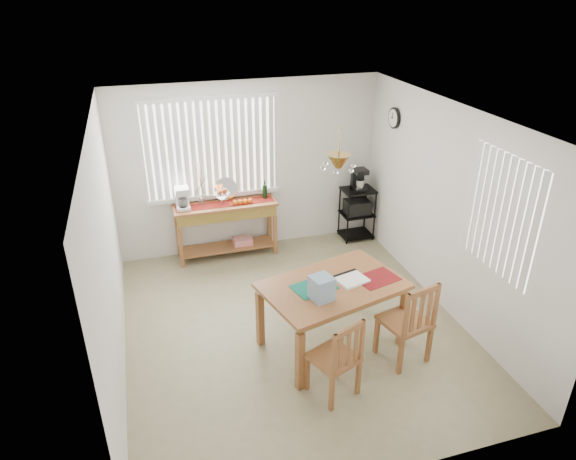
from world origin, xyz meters
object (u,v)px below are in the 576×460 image
object	(u,v)px
wire_cart	(357,209)
chair_right	(408,322)
dining_table	(333,291)
chair_left	(336,358)
sideboard	(227,217)
cart_items	(359,180)

from	to	relation	value
wire_cart	chair_right	xyz separation A→B (m)	(-0.68, -2.94, -0.01)
dining_table	chair_right	bearing A→B (deg)	-35.53
chair_left	chair_right	world-z (taller)	chair_right
sideboard	cart_items	xyz separation A→B (m)	(2.12, -0.01, 0.37)
sideboard	wire_cart	xyz separation A→B (m)	(2.12, -0.02, -0.13)
cart_items	chair_right	bearing A→B (deg)	-103.05
wire_cart	cart_items	bearing A→B (deg)	90.00
sideboard	chair_right	distance (m)	3.29
wire_cart	chair_right	distance (m)	3.02
chair_left	chair_right	distance (m)	0.98
chair_right	chair_left	bearing A→B (deg)	-163.63
wire_cart	chair_left	world-z (taller)	chair_left
cart_items	chair_right	xyz separation A→B (m)	(-0.68, -2.95, -0.51)
dining_table	chair_right	size ratio (longest dim) A/B	1.68
chair_right	cart_items	bearing A→B (deg)	76.95
chair_right	sideboard	bearing A→B (deg)	115.96
dining_table	cart_items	bearing A→B (deg)	60.72
sideboard	chair_left	size ratio (longest dim) A/B	1.63
dining_table	chair_right	distance (m)	0.88
dining_table	chair_left	xyz separation A→B (m)	(-0.25, -0.77, -0.27)
dining_table	wire_cart	bearing A→B (deg)	60.63
chair_right	wire_cart	bearing A→B (deg)	76.91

